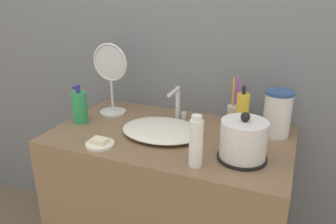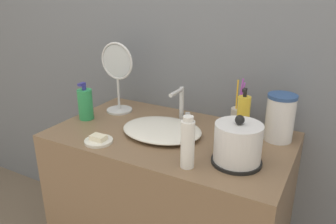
{
  "view_description": "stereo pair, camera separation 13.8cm",
  "coord_description": "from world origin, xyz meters",
  "views": [
    {
      "loc": [
        0.49,
        -0.9,
        1.4
      ],
      "look_at": [
        -0.01,
        0.29,
        0.91
      ],
      "focal_mm": 35.0,
      "sensor_mm": 36.0,
      "label": 1
    },
    {
      "loc": [
        0.61,
        -0.84,
        1.4
      ],
      "look_at": [
        -0.01,
        0.29,
        0.91
      ],
      "focal_mm": 35.0,
      "sensor_mm": 36.0,
      "label": 2
    }
  ],
  "objects": [
    {
      "name": "wall_back",
      "position": [
        0.0,
        0.61,
        1.3
      ],
      "size": [
        6.0,
        0.04,
        2.6
      ],
      "color": "slate",
      "rests_on": "ground_plane"
    },
    {
      "name": "vanity_counter",
      "position": [
        0.0,
        0.29,
        0.4
      ],
      "size": [
        1.02,
        0.59,
        0.81
      ],
      "color": "brown",
      "rests_on": "ground_plane"
    },
    {
      "name": "sink_basin",
      "position": [
        -0.03,
        0.28,
        0.83
      ],
      "size": [
        0.35,
        0.28,
        0.04
      ],
      "color": "silver",
      "rests_on": "vanity_counter"
    },
    {
      "name": "faucet",
      "position": [
        -0.03,
        0.45,
        0.9
      ],
      "size": [
        0.06,
        0.12,
        0.16
      ],
      "color": "silver",
      "rests_on": "vanity_counter"
    },
    {
      "name": "electric_kettle",
      "position": [
        0.33,
        0.19,
        0.88
      ],
      "size": [
        0.18,
        0.18,
        0.18
      ],
      "color": "black",
      "rests_on": "vanity_counter"
    },
    {
      "name": "toothbrush_cup",
      "position": [
        0.23,
        0.52,
        0.86
      ],
      "size": [
        0.07,
        0.07,
        0.22
      ],
      "color": "#B7B2A8",
      "rests_on": "vanity_counter"
    },
    {
      "name": "lotion_bottle",
      "position": [
        -0.44,
        0.26,
        0.88
      ],
      "size": [
        0.07,
        0.07,
        0.18
      ],
      "color": "#2D9956",
      "rests_on": "vanity_counter"
    },
    {
      "name": "shampoo_bottle",
      "position": [
        0.18,
        0.08,
        0.9
      ],
      "size": [
        0.05,
        0.05,
        0.19
      ],
      "color": "white",
      "rests_on": "vanity_counter"
    },
    {
      "name": "mouthwash_bottle",
      "position": [
        0.28,
        0.4,
        0.9
      ],
      "size": [
        0.05,
        0.05,
        0.22
      ],
      "color": "gold",
      "rests_on": "vanity_counter"
    },
    {
      "name": "soap_dish",
      "position": [
        -0.22,
        0.08,
        0.82
      ],
      "size": [
        0.12,
        0.12,
        0.03
      ],
      "color": "silver",
      "rests_on": "vanity_counter"
    },
    {
      "name": "vanity_mirror",
      "position": [
        -0.36,
        0.42,
        1.0
      ],
      "size": [
        0.18,
        0.13,
        0.35
      ],
      "color": "silver",
      "rests_on": "vanity_counter"
    },
    {
      "name": "water_pitcher",
      "position": [
        0.42,
        0.46,
        0.91
      ],
      "size": [
        0.12,
        0.12,
        0.2
      ],
      "color": "silver",
      "rests_on": "vanity_counter"
    }
  ]
}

